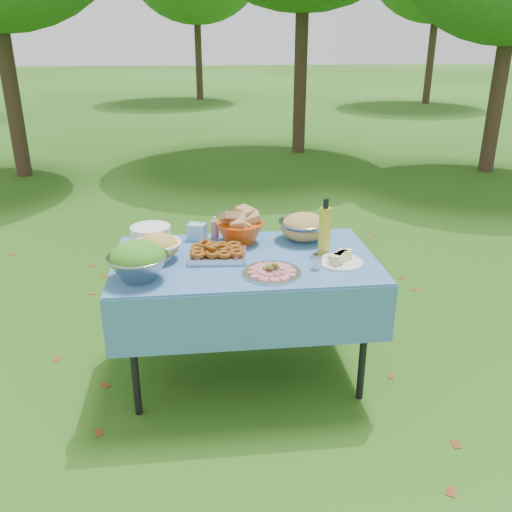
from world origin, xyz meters
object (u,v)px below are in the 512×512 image
at_px(picnic_table, 246,318).
at_px(oil_bottle, 325,226).
at_px(salad_bowl, 138,261).
at_px(plate_stack, 151,235).
at_px(pasta_bowl_steel, 304,226).
at_px(bread_bowl, 240,227).
at_px(charcuterie_platter, 272,267).

relative_size(picnic_table, oil_bottle, 4.59).
relative_size(picnic_table, salad_bowl, 4.72).
distance_m(plate_stack, pasta_bowl_steel, 0.93).
relative_size(pasta_bowl_steel, oil_bottle, 0.98).
distance_m(picnic_table, bread_bowl, 0.54).
relative_size(bread_bowl, charcuterie_platter, 0.93).
bearing_deg(pasta_bowl_steel, charcuterie_platter, -118.34).
xyz_separation_m(picnic_table, charcuterie_platter, (0.12, -0.23, 0.42)).
relative_size(pasta_bowl_steel, charcuterie_platter, 1.00).
height_order(salad_bowl, bread_bowl, salad_bowl).
xyz_separation_m(salad_bowl, bread_bowl, (0.56, 0.48, -0.01)).
bearing_deg(charcuterie_platter, bread_bowl, 104.18).
bearing_deg(plate_stack, oil_bottle, -14.39).
bearing_deg(salad_bowl, bread_bowl, 40.89).
xyz_separation_m(salad_bowl, oil_bottle, (1.03, 0.27, 0.06)).
bearing_deg(oil_bottle, pasta_bowl_steel, 108.40).
distance_m(picnic_table, salad_bowl, 0.78).
bearing_deg(charcuterie_platter, plate_stack, 141.04).
xyz_separation_m(salad_bowl, plate_stack, (0.03, 0.52, -0.05)).
xyz_separation_m(plate_stack, pasta_bowl_steel, (0.93, -0.04, 0.03)).
height_order(salad_bowl, charcuterie_platter, salad_bowl).
height_order(bread_bowl, oil_bottle, oil_bottle).
relative_size(picnic_table, plate_stack, 6.10).
xyz_separation_m(picnic_table, bread_bowl, (-0.01, 0.26, 0.48)).
bearing_deg(bread_bowl, picnic_table, -88.73).
bearing_deg(pasta_bowl_steel, picnic_table, -145.65).
bearing_deg(pasta_bowl_steel, bread_bowl, -179.47).
distance_m(picnic_table, pasta_bowl_steel, 0.66).
distance_m(picnic_table, charcuterie_platter, 0.49).
bearing_deg(pasta_bowl_steel, oil_bottle, -71.60).
bearing_deg(picnic_table, plate_stack, 150.94).
distance_m(picnic_table, oil_bottle, 0.71).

